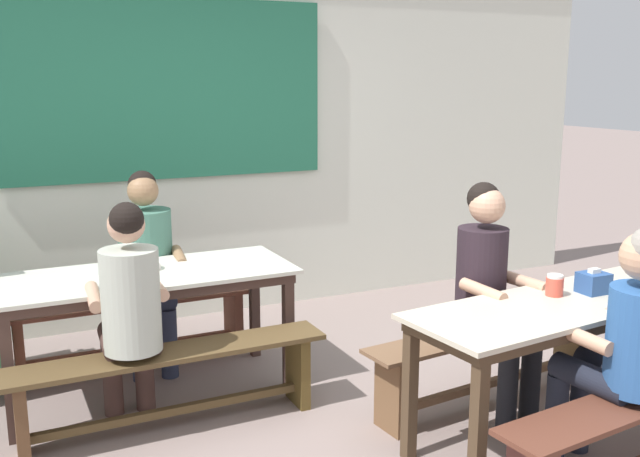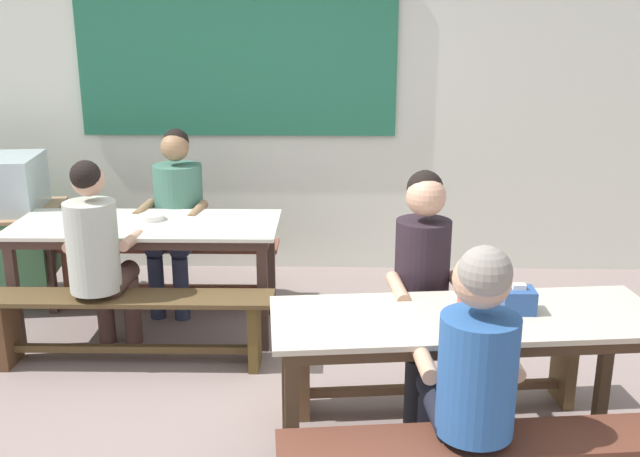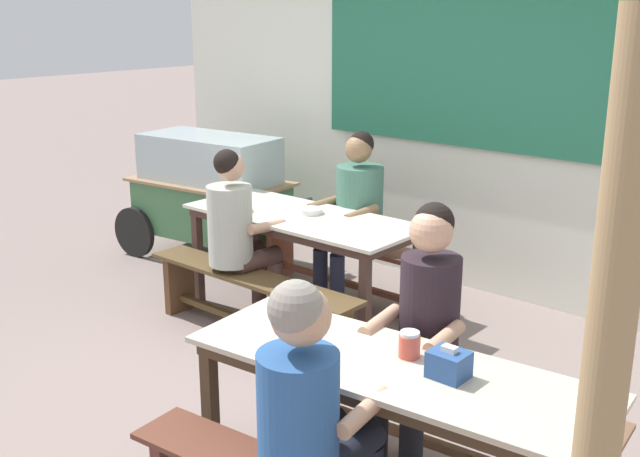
{
  "view_description": "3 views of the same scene",
  "coord_description": "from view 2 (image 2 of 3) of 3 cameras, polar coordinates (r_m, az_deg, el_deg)",
  "views": [
    {
      "loc": [
        -1.69,
        -3.11,
        1.89
      ],
      "look_at": [
        -0.11,
        0.23,
        1.11
      ],
      "focal_mm": 40.13,
      "sensor_mm": 36.0,
      "label": 1
    },
    {
      "loc": [
        0.37,
        -3.52,
        2.08
      ],
      "look_at": [
        0.28,
        0.37,
        0.93
      ],
      "focal_mm": 40.72,
      "sensor_mm": 36.0,
      "label": 2
    },
    {
      "loc": [
        2.64,
        -2.84,
        2.19
      ],
      "look_at": [
        -0.3,
        0.55,
        0.88
      ],
      "focal_mm": 43.21,
      "sensor_mm": 36.0,
      "label": 3
    }
  ],
  "objects": [
    {
      "name": "ground_plane",
      "position": [
        4.11,
        -4.11,
        -13.98
      ],
      "size": [
        40.0,
        40.0,
        0.0
      ],
      "primitive_type": "plane",
      "color": "gray"
    },
    {
      "name": "backdrop_wall",
      "position": [
        5.97,
        -2.4,
        11.06
      ],
      "size": [
        7.13,
        0.23,
        2.89
      ],
      "color": "silver",
      "rests_on": "ground_plane"
    },
    {
      "name": "dining_table_far",
      "position": [
        4.92,
        -13.48,
        -0.41
      ],
      "size": [
        1.75,
        0.73,
        0.77
      ],
      "color": "silver",
      "rests_on": "ground_plane"
    },
    {
      "name": "dining_table_near",
      "position": [
        3.43,
        11.4,
        -7.93
      ],
      "size": [
        1.84,
        0.79,
        0.77
      ],
      "color": "beige",
      "rests_on": "ground_plane"
    },
    {
      "name": "bench_far_back",
      "position": [
        5.52,
        -11.93,
        -2.65
      ],
      "size": [
        1.66,
        0.32,
        0.45
      ],
      "color": "brown",
      "rests_on": "ground_plane"
    },
    {
      "name": "bench_far_front",
      "position": [
        4.58,
        -14.72,
        -6.83
      ],
      "size": [
        1.76,
        0.29,
        0.45
      ],
      "color": "brown",
      "rests_on": "ground_plane"
    },
    {
      "name": "bench_near_back",
      "position": [
        4.04,
        9.09,
        -9.94
      ],
      "size": [
        1.71,
        0.44,
        0.45
      ],
      "color": "brown",
      "rests_on": "ground_plane"
    },
    {
      "name": "person_left_back_turned",
      "position": [
        4.55,
        -17.06,
        -1.64
      ],
      "size": [
        0.43,
        0.53,
        1.28
      ],
      "color": "#4E342F",
      "rests_on": "ground_plane"
    },
    {
      "name": "person_center_facing",
      "position": [
        5.32,
        -11.2,
        1.59
      ],
      "size": [
        0.49,
        0.55,
        1.31
      ],
      "color": "#2D344D",
      "rests_on": "ground_plane"
    },
    {
      "name": "person_right_near_table",
      "position": [
        3.78,
        8.23,
        -4.38
      ],
      "size": [
        0.43,
        0.53,
        1.33
      ],
      "color": "black",
      "rests_on": "ground_plane"
    },
    {
      "name": "person_near_front",
      "position": [
        3.0,
        11.83,
        -10.66
      ],
      "size": [
        0.44,
        0.58,
        1.27
      ],
      "color": "#1D212E",
      "rests_on": "ground_plane"
    },
    {
      "name": "tissue_box",
      "position": [
        3.46,
        15.29,
        -5.43
      ],
      "size": [
        0.15,
        0.13,
        0.13
      ],
      "color": "#2A4D8A",
      "rests_on": "dining_table_near"
    },
    {
      "name": "condiment_jar",
      "position": [
        3.46,
        11.49,
        -5.19
      ],
      "size": [
        0.09,
        0.09,
        0.11
      ],
      "color": "#D54E3C",
      "rests_on": "dining_table_near"
    },
    {
      "name": "soup_bowl",
      "position": [
        4.96,
        -13.11,
        0.88
      ],
      "size": [
        0.17,
        0.17,
        0.04
      ],
      "primitive_type": "cylinder",
      "color": "silver",
      "rests_on": "dining_table_far"
    }
  ]
}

